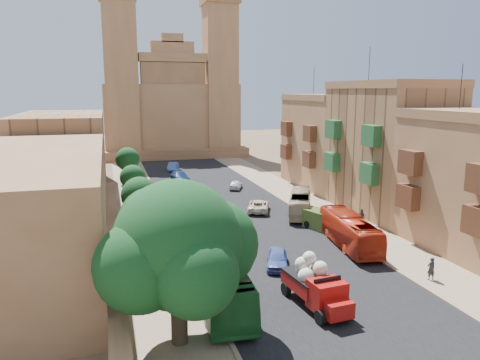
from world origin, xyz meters
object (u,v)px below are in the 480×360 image
car_white_b (236,185)px  car_blue_b (173,167)px  car_dkblue (180,176)px  car_white_a (205,213)px  red_truck (316,284)px  bus_green_north (218,278)px  olive_pickup (325,221)px  street_tree_d (128,159)px  street_tree_a (153,237)px  church (169,107)px  pedestrian_a (431,269)px  bus_cream_east (300,203)px  bus_red_east (349,231)px  street_tree_c (133,178)px  pedestrian_c (361,217)px  car_blue_a (277,259)px  ficus_tree (179,249)px  car_cream (258,206)px  street_tree_b (140,195)px

car_white_b → car_blue_b: size_ratio=0.87×
car_dkblue → car_blue_b: (0.30, 9.47, -0.05)m
car_white_a → red_truck: bearing=-70.5°
red_truck → bus_green_north: red_truck is taller
red_truck → olive_pickup: bearing=62.0°
street_tree_d → car_dkblue: street_tree_d is taller
bus_green_north → car_white_a: 18.74m
olive_pickup → street_tree_a: bearing=-154.1°
olive_pickup → car_white_a: size_ratio=1.13×
church → street_tree_a: (-10.00, -66.61, -6.24)m
church → street_tree_a: size_ratio=7.41×
car_white_b → street_tree_a: bearing=88.9°
church → car_blue_b: (-2.51, -21.59, -8.85)m
red_truck → pedestrian_a: bearing=9.3°
red_truck → bus_cream_east: size_ratio=0.65×
bus_red_east → bus_cream_east: bearing=-82.7°
street_tree_c → street_tree_a: bearing=-90.0°
street_tree_c → pedestrian_c: (20.50, -15.67, -2.14)m
street_tree_c → red_truck: bearing=-73.4°
street_tree_d → bus_green_north: bearing=-85.0°
church → car_blue_a: church is taller
car_blue_a → street_tree_d: bearing=124.8°
ficus_tree → street_tree_d: (-0.58, 43.99, -1.66)m
car_white_b → pedestrian_a: size_ratio=2.17×
bus_cream_east → street_tree_c: bearing=-7.3°
car_dkblue → car_blue_b: 9.47m
street_tree_d → car_blue_b: street_tree_d is taller
red_truck → bus_red_east: size_ratio=0.59×
car_cream → pedestrian_c: 11.09m
red_truck → bus_cream_east: bearing=69.4°
street_tree_b → olive_pickup: (16.50, -4.00, -2.63)m
car_white_b → car_blue_b: 17.89m
street_tree_c → bus_red_east: bearing=-51.6°
street_tree_c → olive_pickup: street_tree_c is taller
street_tree_b → red_truck: street_tree_b is taller
street_tree_a → pedestrian_a: bearing=-14.2°
car_white_a → car_blue_b: same height
car_cream → red_truck: bearing=101.2°
bus_red_east → pedestrian_a: (1.90, -7.92, -0.52)m
street_tree_c → car_cream: street_tree_c is taller
bus_green_north → car_blue_a: 7.07m
olive_pickup → bus_green_north: bus_green_north is taller
ficus_tree → street_tree_d: size_ratio=1.69×
church → car_cream: (2.69, -50.41, -8.87)m
ficus_tree → car_blue_b: (6.91, 53.02, -4.40)m
car_cream → car_blue_b: 29.28m
car_white_a → church: bearing=98.8°
street_tree_b → street_tree_c: street_tree_b is taller
bus_cream_east → car_white_b: (-3.04, 14.34, -0.62)m
street_tree_c → car_blue_b: 22.44m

